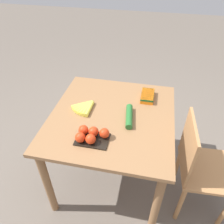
{
  "coord_description": "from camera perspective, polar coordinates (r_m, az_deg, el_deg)",
  "views": [
    {
      "loc": [
        1.26,
        0.27,
        1.85
      ],
      "look_at": [
        0.0,
        0.0,
        0.8
      ],
      "focal_mm": 35.0,
      "sensor_mm": 36.0,
      "label": 1
    }
  ],
  "objects": [
    {
      "name": "dining_table",
      "position": [
        1.77,
        -0.0,
        -3.76
      ],
      "size": [
        1.0,
        0.95,
        0.77
      ],
      "color": "olive",
      "rests_on": "ground_plane"
    },
    {
      "name": "ground_plane",
      "position": [
        2.26,
        -0.0,
        -15.89
      ],
      "size": [
        12.0,
        12.0,
        0.0
      ],
      "primitive_type": "plane",
      "color": "#665B51"
    },
    {
      "name": "banana_bunch",
      "position": [
        1.75,
        -6.98,
        1.32
      ],
      "size": [
        0.19,
        0.17,
        0.03
      ],
      "color": "brown",
      "rests_on": "dining_table"
    },
    {
      "name": "carrot_bag",
      "position": [
        1.87,
        9.27,
        4.23
      ],
      "size": [
        0.19,
        0.11,
        0.05
      ],
      "color": "orange",
      "rests_on": "dining_table"
    },
    {
      "name": "chair",
      "position": [
        1.84,
        21.77,
        -13.16
      ],
      "size": [
        0.44,
        0.42,
        0.89
      ],
      "rotation": [
        0.0,
        0.0,
        3.19
      ],
      "color": "#A87547",
      "rests_on": "ground_plane"
    },
    {
      "name": "cucumber_near",
      "position": [
        1.64,
        4.51,
        -1.12
      ],
      "size": [
        0.25,
        0.08,
        0.05
      ],
      "color": "#236028",
      "rests_on": "dining_table"
    },
    {
      "name": "tomato_pack",
      "position": [
        1.48,
        -5.59,
        -6.01
      ],
      "size": [
        0.15,
        0.22,
        0.08
      ],
      "color": "black",
      "rests_on": "dining_table"
    }
  ]
}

